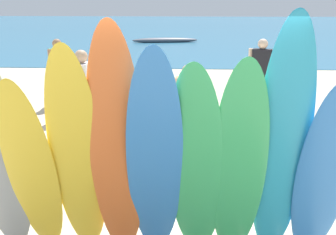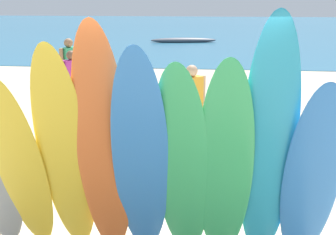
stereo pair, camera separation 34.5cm
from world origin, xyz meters
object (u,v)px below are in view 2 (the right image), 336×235
(surfboard_blue_8, at_px, (311,181))
(surfboard_blue_4, at_px, (141,162))
(surfboard_green_5, at_px, (182,168))
(beachgoer_photographing, at_px, (191,101))
(beachgoer_near_rack, at_px, (88,90))
(beach_chair_blue, at_px, (1,139))
(distant_boat, at_px, (183,40))
(beachgoer_by_water, at_px, (272,71))
(surfboard_green_6, at_px, (225,169))
(beachgoer_strolling, at_px, (72,79))
(surfboard_orange_3, at_px, (103,150))
(surfboard_teal_7, at_px, (268,151))
(surfboard_yellow_2, at_px, (65,157))
(surfboard_yellow_1, at_px, (21,169))
(beachgoer_midbeach, at_px, (70,66))
(surfboard_rack, at_px, (152,190))

(surfboard_blue_8, bearing_deg, surfboard_blue_4, -179.01)
(surfboard_green_5, distance_m, beachgoer_photographing, 3.74)
(surfboard_blue_4, relative_size, beachgoer_near_rack, 1.40)
(beach_chair_blue, xyz_separation_m, distant_boat, (1.56, 19.23, -0.29))
(surfboard_green_5, xyz_separation_m, beachgoer_by_water, (1.57, 6.42, -0.10))
(surfboard_green_6, bearing_deg, beachgoer_strolling, 119.45)
(surfboard_green_6, height_order, surfboard_blue_8, surfboard_green_6)
(surfboard_green_6, bearing_deg, surfboard_orange_3, -179.35)
(surfboard_teal_7, distance_m, distant_boat, 22.00)
(surfboard_yellow_2, relative_size, surfboard_orange_3, 0.94)
(beachgoer_near_rack, bearing_deg, surfboard_yellow_1, -177.63)
(surfboard_orange_3, relative_size, beachgoer_midbeach, 1.59)
(surfboard_orange_3, height_order, surfboard_green_6, surfboard_orange_3)
(beachgoer_strolling, bearing_deg, surfboard_blue_4, -114.55)
(beachgoer_photographing, height_order, beach_chair_blue, beachgoer_photographing)
(surfboard_yellow_1, relative_size, surfboard_blue_4, 0.87)
(surfboard_green_6, height_order, beachgoer_near_rack, surfboard_green_6)
(surfboard_teal_7, bearing_deg, beachgoer_photographing, 105.39)
(surfboard_rack, distance_m, beachgoer_by_water, 6.12)
(surfboard_orange_3, distance_m, surfboard_blue_8, 1.95)
(surfboard_yellow_2, height_order, beachgoer_by_water, surfboard_yellow_2)
(beachgoer_by_water, height_order, beach_chair_blue, beachgoer_by_water)
(surfboard_teal_7, height_order, beachgoer_strolling, surfboard_teal_7)
(beachgoer_photographing, relative_size, beachgoer_strolling, 1.00)
(beachgoer_photographing, xyz_separation_m, beachgoer_strolling, (-2.72, 1.82, -0.00))
(surfboard_yellow_1, bearing_deg, surfboard_blue_4, -0.26)
(beachgoer_strolling, bearing_deg, surfboard_orange_3, -117.67)
(surfboard_green_5, bearing_deg, surfboard_yellow_2, -173.73)
(surfboard_orange_3, relative_size, surfboard_blue_4, 1.06)
(surfboard_yellow_1, height_order, beachgoer_strolling, surfboard_yellow_1)
(beachgoer_near_rack, height_order, beachgoer_strolling, beachgoer_near_rack)
(surfboard_rack, bearing_deg, surfboard_blue_8, -22.08)
(beachgoer_photographing, xyz_separation_m, beachgoer_midbeach, (-3.20, 3.15, 0.07))
(surfboard_rack, relative_size, surfboard_blue_8, 1.69)
(surfboard_green_6, bearing_deg, surfboard_yellow_2, 179.05)
(surfboard_yellow_2, relative_size, beachgoer_strolling, 1.62)
(beach_chair_blue, bearing_deg, surfboard_yellow_2, -73.18)
(surfboard_yellow_2, bearing_deg, surfboard_blue_8, -1.99)
(surfboard_yellow_1, xyz_separation_m, beachgoer_near_rack, (-0.40, 3.84, -0.01))
(surfboard_rack, height_order, surfboard_teal_7, surfboard_teal_7)
(surfboard_rack, height_order, surfboard_green_5, surfboard_green_5)
(surfboard_green_6, xyz_separation_m, surfboard_teal_7, (0.38, -0.00, 0.19))
(surfboard_rack, xyz_separation_m, beachgoer_photographing, (0.27, 3.10, 0.32))
(surfboard_yellow_1, height_order, surfboard_orange_3, surfboard_orange_3)
(surfboard_blue_8, relative_size, beach_chair_blue, 2.42)
(surfboard_rack, relative_size, surfboard_yellow_1, 1.69)
(surfboard_blue_4, distance_m, beach_chair_blue, 3.85)
(surfboard_green_5, distance_m, beachgoer_midbeach, 7.64)
(beachgoer_by_water, bearing_deg, distant_boat, 123.13)
(surfboard_rack, bearing_deg, distant_boat, 93.09)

